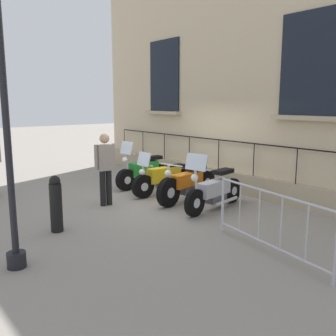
% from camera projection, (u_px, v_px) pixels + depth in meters
% --- Properties ---
extents(ground_plane, '(60.00, 60.00, 0.00)m').
position_uv_depth(ground_plane, '(167.00, 199.00, 9.54)').
color(ground_plane, gray).
extents(building_facade, '(0.82, 11.74, 6.63)m').
position_uv_depth(building_facade, '(231.00, 73.00, 10.39)').
color(building_facade, '#C6B28E').
rests_on(building_facade, ground_plane).
extents(motorcycle_green, '(2.02, 0.56, 1.38)m').
position_uv_depth(motorcycle_green, '(145.00, 172.00, 10.83)').
color(motorcycle_green, black).
rests_on(motorcycle_green, ground_plane).
extents(motorcycle_yellow, '(2.09, 0.59, 1.19)m').
position_uv_depth(motorcycle_yellow, '(165.00, 179.00, 10.00)').
color(motorcycle_yellow, black).
rests_on(motorcycle_yellow, ground_plane).
extents(motorcycle_orange, '(2.17, 0.71, 1.01)m').
position_uv_depth(motorcycle_orange, '(188.00, 184.00, 9.30)').
color(motorcycle_orange, black).
rests_on(motorcycle_orange, ground_plane).
extents(motorcycle_silver, '(2.11, 0.66, 1.37)m').
position_uv_depth(motorcycle_silver, '(214.00, 191.00, 8.57)').
color(motorcycle_silver, black).
rests_on(motorcycle_silver, ground_plane).
extents(lamppost, '(0.30, 1.00, 4.76)m').
position_uv_depth(lamppost, '(0.00, 35.00, 5.03)').
color(lamppost, black).
rests_on(lamppost, ground_plane).
extents(crowd_barrier, '(0.48, 2.50, 1.05)m').
position_uv_depth(crowd_barrier, '(270.00, 220.00, 6.04)').
color(crowd_barrier, '#B7B7BF').
rests_on(crowd_barrier, ground_plane).
extents(bollard, '(0.23, 0.23, 1.09)m').
position_uv_depth(bollard, '(56.00, 204.00, 7.08)').
color(bollard, black).
rests_on(bollard, ground_plane).
extents(pedestrian_standing, '(0.53, 0.25, 1.72)m').
position_uv_depth(pedestrian_standing, '(105.00, 165.00, 8.81)').
color(pedestrian_standing, black).
rests_on(pedestrian_standing, ground_plane).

